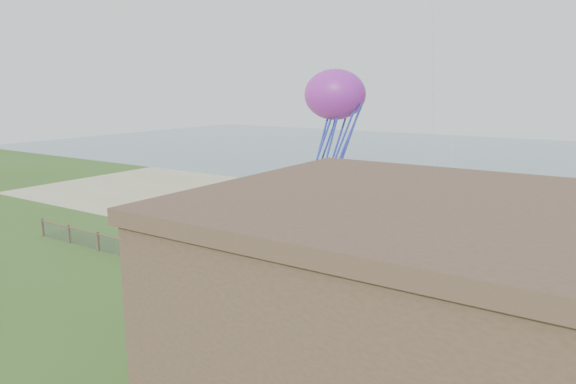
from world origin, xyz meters
The scene contains 8 objects.
ground centered at (0.00, 0.00, 0.00)m, with size 160.00×160.00×0.00m, color #37581E.
sand_beach centered at (0.00, 22.00, 0.00)m, with size 72.00×20.00×0.02m, color tan.
ocean centered at (0.00, 66.00, 0.00)m, with size 160.00×68.00×0.02m, color slate.
chainlink_fence centered at (0.00, 6.00, 0.55)m, with size 36.20×0.20×1.25m, color brown, non-canonical shape.
motel centered at (13.00, -1.00, 3.50)m, with size 15.00×10.00×7.00m, color brown.
motel_deck centered at (13.00, 5.00, 0.25)m, with size 15.00×2.00×0.50m, color brown.
picnic_table centered at (3.68, 4.41, 0.36)m, with size 1.71×1.30×0.72m, color brown, non-canonical shape.
octopus_kite centered at (-0.33, 15.24, 7.65)m, with size 3.80×2.68×7.83m, color #FF285C, non-canonical shape.
Camera 1 is at (14.93, -13.32, 10.05)m, focal length 32.00 mm.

